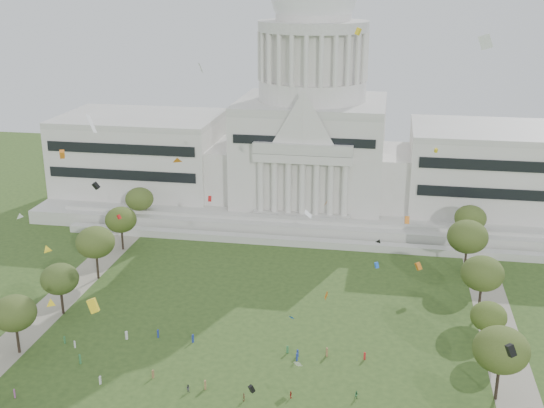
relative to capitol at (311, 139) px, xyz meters
name	(u,v)px	position (x,y,z in m)	size (l,w,h in m)	color
capitol	(311,139)	(0.00, 0.00, 0.00)	(160.00, 64.50, 91.30)	#BCB9B0
path_left	(38,320)	(-48.00, -83.59, -22.28)	(8.00, 160.00, 0.04)	gray
path_right	(507,363)	(48.00, -83.59, -22.28)	(8.00, 160.00, 0.04)	gray
row_tree_l_2	(14,313)	(-45.04, -96.29, -13.79)	(8.42, 8.42, 11.97)	black
row_tree_r_2	(501,350)	(44.17, -96.15, -12.64)	(9.55, 9.55, 13.58)	black
row_tree_l_3	(60,279)	(-44.09, -79.67, -14.09)	(8.12, 8.12, 11.55)	black
row_tree_r_3	(489,317)	(44.40, -79.10, -15.21)	(7.01, 7.01, 9.98)	black
row_tree_l_4	(95,242)	(-44.08, -61.17, -12.90)	(9.29, 9.29, 13.21)	black
row_tree_r_4	(482,274)	(44.76, -63.55, -13.01)	(9.19, 9.19, 13.06)	black
row_tree_l_5	(121,220)	(-45.22, -42.58, -13.88)	(8.33, 8.33, 11.85)	black
row_tree_r_5	(468,237)	(43.49, -43.40, -12.37)	(9.82, 9.82, 13.96)	black
row_tree_l_6	(139,199)	(-46.87, -24.45, -14.02)	(8.19, 8.19, 11.64)	black
row_tree_r_6	(470,218)	(45.96, -25.46, -13.79)	(8.42, 8.42, 11.97)	black
person_2	(357,395)	(20.47, -100.24, -21.55)	(0.73, 0.45, 1.50)	#33723F
person_4	(244,397)	(1.38, -104.25, -21.54)	(0.89, 0.49, 1.52)	olive
person_8	(188,388)	(-8.86, -103.34, -21.56)	(0.71, 0.44, 1.47)	#4C4C51
person_10	(291,395)	(9.23, -102.06, -21.61)	(0.80, 0.44, 1.37)	#B21E1E
distant_crowd	(171,374)	(-13.12, -99.60, -21.47)	(66.82, 34.82, 1.89)	navy
kite_swarm	(241,265)	(1.31, -104.65, 3.36)	(81.51, 100.75, 60.01)	yellow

